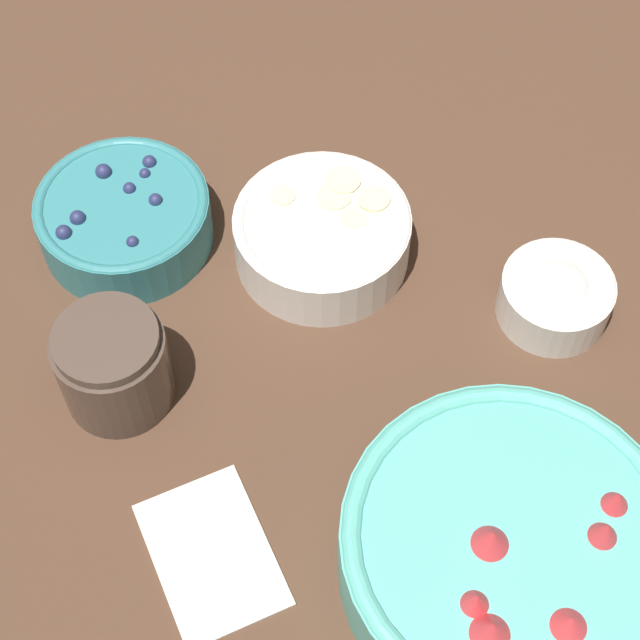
# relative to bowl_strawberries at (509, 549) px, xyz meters

# --- Properties ---
(ground_plane) EXTENTS (4.00, 4.00, 0.00)m
(ground_plane) POSITION_rel_bowl_strawberries_xyz_m (0.14, 0.13, -0.04)
(ground_plane) COLOR #4C3323
(bowl_strawberries) EXTENTS (0.26, 0.26, 0.09)m
(bowl_strawberries) POSITION_rel_bowl_strawberries_xyz_m (0.00, 0.00, 0.00)
(bowl_strawberries) COLOR #56B7A8
(bowl_strawberries) RESTS_ON ground_plane
(bowl_blueberries) EXTENTS (0.16, 0.16, 0.06)m
(bowl_blueberries) POSITION_rel_bowl_strawberries_xyz_m (0.33, 0.33, -0.01)
(bowl_blueberries) COLOR teal
(bowl_blueberries) RESTS_ON ground_plane
(bowl_bananas) EXTENTS (0.16, 0.16, 0.06)m
(bowl_bananas) POSITION_rel_bowl_strawberries_xyz_m (0.31, 0.14, -0.01)
(bowl_bananas) COLOR white
(bowl_bananas) RESTS_ON ground_plane
(bowl_cream) EXTENTS (0.10, 0.10, 0.05)m
(bowl_cream) POSITION_rel_bowl_strawberries_xyz_m (0.24, -0.07, -0.01)
(bowl_cream) COLOR white
(bowl_cream) RESTS_ON ground_plane
(jar_chocolate) EXTENTS (0.10, 0.10, 0.09)m
(jar_chocolate) POSITION_rel_bowl_strawberries_xyz_m (0.16, 0.32, 0.00)
(jar_chocolate) COLOR #4C3D33
(jar_chocolate) RESTS_ON ground_plane
(napkin) EXTENTS (0.16, 0.14, 0.01)m
(napkin) POSITION_rel_bowl_strawberries_xyz_m (0.01, 0.23, -0.04)
(napkin) COLOR silver
(napkin) RESTS_ON ground_plane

